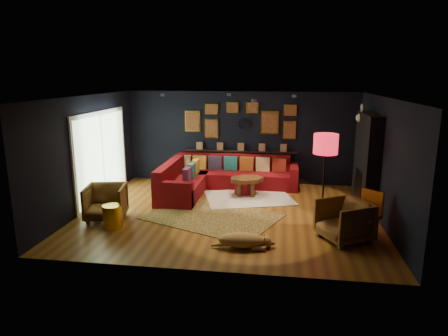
# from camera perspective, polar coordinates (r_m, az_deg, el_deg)

# --- Properties ---
(floor) EXTENTS (6.50, 6.50, 0.00)m
(floor) POSITION_cam_1_polar(r_m,az_deg,el_deg) (9.07, 0.59, -6.46)
(floor) COLOR #976221
(floor) RESTS_ON ground
(room_walls) EXTENTS (6.50, 6.50, 6.50)m
(room_walls) POSITION_cam_1_polar(r_m,az_deg,el_deg) (8.66, 0.62, 3.52)
(room_walls) COLOR black
(room_walls) RESTS_ON ground
(sectional) EXTENTS (3.41, 2.69, 0.86)m
(sectional) POSITION_cam_1_polar(r_m,az_deg,el_deg) (10.77, -1.34, -1.48)
(sectional) COLOR maroon
(sectional) RESTS_ON ground
(ledge) EXTENTS (3.20, 0.12, 0.04)m
(ledge) POSITION_cam_1_polar(r_m,az_deg,el_deg) (11.40, 2.42, 2.41)
(ledge) COLOR black
(ledge) RESTS_ON room_walls
(gallery_wall) EXTENTS (3.15, 0.04, 1.02)m
(gallery_wall) POSITION_cam_1_polar(r_m,az_deg,el_deg) (11.31, 2.42, 6.87)
(gallery_wall) COLOR gold
(gallery_wall) RESTS_ON room_walls
(sunburst_mirror) EXTENTS (0.47, 0.16, 0.47)m
(sunburst_mirror) POSITION_cam_1_polar(r_m,az_deg,el_deg) (11.31, 2.99, 6.32)
(sunburst_mirror) COLOR silver
(sunburst_mirror) RESTS_ON room_walls
(fireplace) EXTENTS (0.31, 1.60, 2.20)m
(fireplace) POSITION_cam_1_polar(r_m,az_deg,el_deg) (9.77, 19.63, 0.44)
(fireplace) COLOR black
(fireplace) RESTS_ON ground
(deer_head) EXTENTS (0.50, 0.28, 0.45)m
(deer_head) POSITION_cam_1_polar(r_m,az_deg,el_deg) (10.11, 19.80, 6.75)
(deer_head) COLOR white
(deer_head) RESTS_ON fireplace
(sliding_door) EXTENTS (0.06, 2.80, 2.20)m
(sliding_door) POSITION_cam_1_polar(r_m,az_deg,el_deg) (10.24, -17.04, 1.63)
(sliding_door) COLOR white
(sliding_door) RESTS_ON ground
(ceiling_spots) EXTENTS (3.30, 2.50, 0.06)m
(ceiling_spots) POSITION_cam_1_polar(r_m,az_deg,el_deg) (9.35, 1.30, 10.19)
(ceiling_spots) COLOR black
(ceiling_spots) RESTS_ON room_walls
(shag_rug) EXTENTS (2.47, 2.09, 0.03)m
(shag_rug) POSITION_cam_1_polar(r_m,az_deg,el_deg) (10.12, 3.55, -4.29)
(shag_rug) COLOR silver
(shag_rug) RESTS_ON ground
(leopard_rug) EXTENTS (3.22, 2.81, 0.02)m
(leopard_rug) POSITION_cam_1_polar(r_m,az_deg,el_deg) (8.83, -1.60, -6.97)
(leopard_rug) COLOR tan
(leopard_rug) RESTS_ON ground
(coffee_table) EXTENTS (1.10, 0.99, 0.45)m
(coffee_table) POSITION_cam_1_polar(r_m,az_deg,el_deg) (10.24, 3.23, -1.88)
(coffee_table) COLOR brown
(coffee_table) RESTS_ON shag_rug
(pouf) EXTENTS (0.47, 0.47, 0.31)m
(pouf) POSITION_cam_1_polar(r_m,az_deg,el_deg) (10.41, 2.80, -2.82)
(pouf) COLOR maroon
(pouf) RESTS_ON shag_rug
(armchair_left) EXTENTS (0.94, 0.90, 0.83)m
(armchair_left) POSITION_cam_1_polar(r_m,az_deg,el_deg) (8.94, -16.55, -4.49)
(armchair_left) COLOR #C4843B
(armchair_left) RESTS_ON ground
(armchair_right) EXTENTS (1.08, 1.10, 0.85)m
(armchair_right) POSITION_cam_1_polar(r_m,az_deg,el_deg) (7.84, 16.78, -6.96)
(armchair_right) COLOR #C4843B
(armchair_right) RESTS_ON ground
(gold_stool) EXTENTS (0.39, 0.39, 0.48)m
(gold_stool) POSITION_cam_1_polar(r_m,az_deg,el_deg) (8.45, -15.62, -6.71)
(gold_stool) COLOR gold
(gold_stool) RESTS_ON ground
(orange_chair) EXTENTS (0.62, 0.62, 0.93)m
(orange_chair) POSITION_cam_1_polar(r_m,az_deg,el_deg) (8.01, 19.93, -5.81)
(orange_chair) COLOR black
(orange_chair) RESTS_ON ground
(floor_lamp) EXTENTS (0.51, 0.51, 1.86)m
(floor_lamp) POSITION_cam_1_polar(r_m,az_deg,el_deg) (8.59, 14.31, 2.88)
(floor_lamp) COLOR black
(floor_lamp) RESTS_ON ground
(dog) EXTENTS (1.20, 0.65, 0.37)m
(dog) POSITION_cam_1_polar(r_m,az_deg,el_deg) (7.27, 2.55, -9.88)
(dog) COLOR tan
(dog) RESTS_ON leopard_rug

